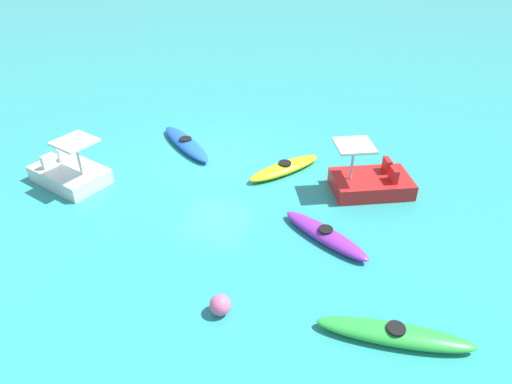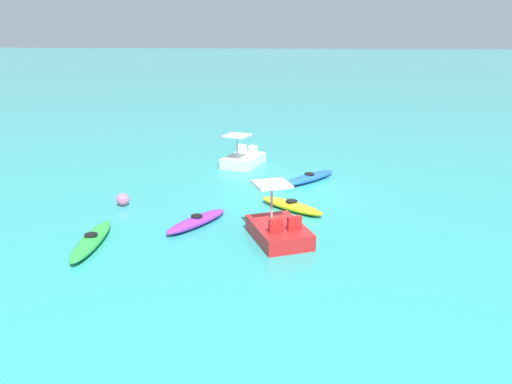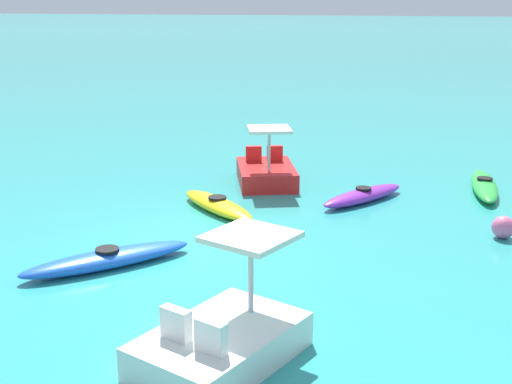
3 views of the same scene
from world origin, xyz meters
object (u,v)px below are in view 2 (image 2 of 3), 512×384
Objects in this scene: pedal_boat_red at (279,229)px; buoy_pink at (123,199)px; kayak_blue at (309,178)px; kayak_purple at (197,221)px; pedal_boat_white at (243,159)px; kayak_green at (92,240)px; kayak_yellow at (291,206)px.

pedal_boat_red is 6.68m from buoy_pink.
kayak_blue and kayak_purple have the same top height.
pedal_boat_white is at bearing 17.68° from pedal_boat_red.
kayak_blue is at bearing -29.43° from kayak_purple.
kayak_purple and kayak_green have the same top height.
pedal_boat_red is 5.83× the size of buoy_pink.
pedal_boat_red reaches higher than kayak_blue.
buoy_pink is at bearing 9.65° from kayak_green.
kayak_blue and kayak_green have the same top height.
kayak_yellow is 6.43m from buoy_pink.
kayak_yellow is at bearing -2.61° from pedal_boat_red.
kayak_green is at bearing 143.17° from kayak_blue.
kayak_green is (-4.30, 5.77, -0.00)m from kayak_yellow.
kayak_blue is at bearing -56.41° from buoy_pink.
kayak_purple is 3.00m from pedal_boat_red.
pedal_boat_red is at bearing -104.20° from kayak_purple.
buoy_pink is (-4.52, 6.81, 0.08)m from kayak_blue.
pedal_boat_red is (-6.82, 0.54, 0.17)m from kayak_blue.
pedal_boat_red is (-0.73, -2.90, 0.17)m from kayak_purple.
kayak_yellow is 0.82× the size of kayak_green.
kayak_purple is at bearing 125.17° from kayak_yellow.
kayak_yellow is 3.98m from kayak_blue.
pedal_boat_red reaches higher than kayak_purple.
kayak_green is 1.18× the size of pedal_boat_red.
pedal_boat_white reaches higher than kayak_blue.
buoy_pink is (-0.57, 6.41, 0.08)m from kayak_yellow.
pedal_boat_red is (-2.87, 0.13, 0.17)m from kayak_yellow.
kayak_purple is at bearing -179.83° from pedal_boat_white.
kayak_green is 10.94m from pedal_boat_white.
pedal_boat_white and pedal_boat_red have the same top height.
pedal_boat_red is (1.43, -5.64, 0.17)m from kayak_green.
kayak_purple is 5.80× the size of buoy_pink.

